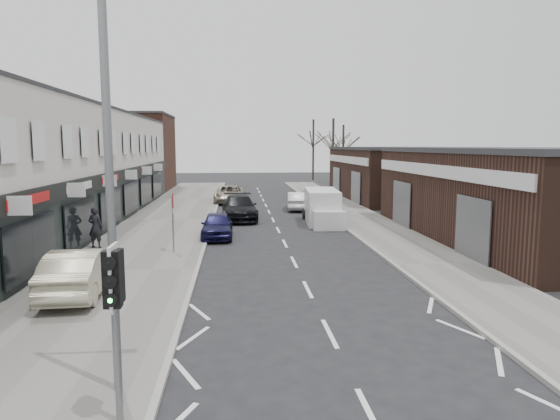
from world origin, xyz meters
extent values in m
plane|color=black|center=(0.00, 0.00, 0.00)|extent=(160.00, 160.00, 0.00)
cube|color=slate|center=(-6.75, 22.00, 0.06)|extent=(5.50, 64.00, 0.12)
cube|color=slate|center=(5.75, 22.00, 0.06)|extent=(3.50, 64.00, 0.12)
cube|color=silver|center=(-13.50, 19.50, 3.55)|extent=(8.00, 41.00, 7.10)
cube|color=#4B2B20|center=(-13.50, 45.00, 4.00)|extent=(8.00, 10.00, 8.00)
cube|color=#372119|center=(12.50, 14.00, 2.25)|extent=(10.00, 18.00, 4.50)
cube|color=#372119|center=(12.50, 34.00, 2.25)|extent=(10.00, 16.00, 4.50)
cylinder|color=slate|center=(-4.40, -2.00, 1.62)|extent=(0.12, 0.12, 3.00)
cube|color=silver|center=(-4.40, -2.00, 2.67)|extent=(0.05, 0.55, 1.10)
cube|color=black|center=(-4.40, -2.12, 2.67)|extent=(0.28, 0.22, 0.95)
sphere|color=#0CE533|center=(-4.40, -2.24, 2.37)|extent=(0.18, 0.18, 0.18)
cube|color=black|center=(-4.40, -1.88, 2.67)|extent=(0.26, 0.20, 0.90)
cylinder|color=slate|center=(-4.70, -0.80, 4.12)|extent=(0.16, 0.16, 8.00)
cylinder|color=slate|center=(-5.20, 12.00, 1.37)|extent=(0.07, 0.07, 2.50)
cube|color=white|center=(-5.15, 12.00, 1.97)|extent=(0.04, 0.45, 0.25)
cube|color=white|center=(2.95, 20.45, 1.05)|extent=(2.22, 4.73, 2.10)
cube|color=white|center=(2.95, 17.75, 0.55)|extent=(1.91, 0.93, 1.10)
cylinder|color=black|center=(2.09, 18.84, 0.35)|extent=(0.22, 0.70, 0.70)
cylinder|color=black|center=(3.81, 18.84, 0.35)|extent=(0.22, 0.70, 0.70)
cylinder|color=black|center=(2.09, 22.06, 0.35)|extent=(0.22, 0.70, 0.70)
cylinder|color=black|center=(3.81, 22.06, 0.35)|extent=(0.22, 0.70, 0.70)
imported|color=#AAA688|center=(-7.38, 5.71, 0.86)|extent=(1.84, 4.59, 1.48)
imported|color=black|center=(-8.89, 13.18, 1.08)|extent=(0.80, 0.63, 1.93)
imported|color=#131238|center=(-3.40, 15.83, 0.67)|extent=(1.60, 3.96, 1.35)
imported|color=black|center=(-2.20, 22.31, 0.79)|extent=(2.43, 5.55, 1.59)
imported|color=#9D947E|center=(-2.97, 32.25, 0.73)|extent=(2.64, 5.35, 1.46)
imported|color=silver|center=(2.20, 26.98, 0.68)|extent=(1.78, 4.22, 1.36)
imported|color=black|center=(3.50, 28.68, 0.73)|extent=(1.76, 4.30, 1.46)
camera|label=1|loc=(-2.36, -10.24, 4.83)|focal=32.00mm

